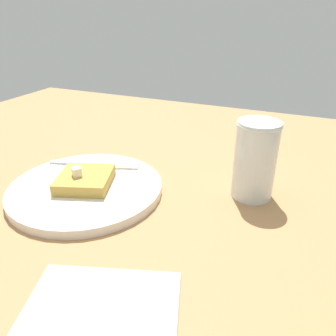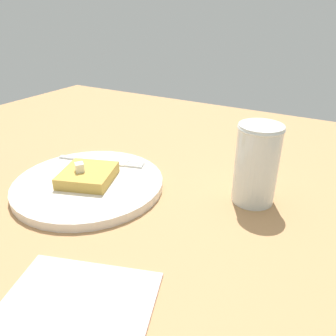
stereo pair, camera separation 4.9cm
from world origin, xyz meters
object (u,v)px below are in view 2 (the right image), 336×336
napkin (69,319)px  plate (89,184)px  fork (106,161)px  syrup_jar (256,168)px

napkin → plate: bearing=-142.4°
fork → syrup_jar: bearing=96.2°
napkin → syrup_jar: bearing=163.8°
plate → syrup_jar: (-9.52, 24.00, 4.57)cm
plate → syrup_jar: syrup_jar is taller
syrup_jar → napkin: bearing=-16.2°
fork → syrup_jar: size_ratio=1.32×
fork → syrup_jar: 26.31cm
syrup_jar → napkin: size_ratio=0.80×
plate → syrup_jar: bearing=111.6°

